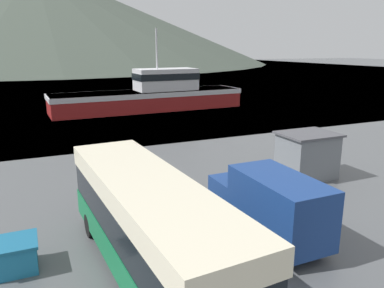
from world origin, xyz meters
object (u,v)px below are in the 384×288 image
(small_boat, at_px, (130,104))
(dock_kiosk, at_px, (307,155))
(storage_bin, at_px, (14,255))
(fishing_boat, at_px, (152,95))
(tour_bus, at_px, (148,223))
(delivery_van, at_px, (269,203))

(small_boat, bearing_deg, dock_kiosk, -164.31)
(storage_bin, bearing_deg, fishing_boat, 64.22)
(tour_bus, xyz_separation_m, fishing_boat, (10.32, 31.68, -0.08))
(small_boat, bearing_deg, tour_bus, 176.29)
(fishing_boat, distance_m, storage_bin, 32.89)
(dock_kiosk, xyz_separation_m, small_boat, (-2.81, 28.02, -0.79))
(tour_bus, relative_size, dock_kiosk, 3.31)
(small_boat, bearing_deg, delivery_van, -175.45)
(fishing_boat, xyz_separation_m, small_boat, (-2.15, 1.92, -1.27))
(tour_bus, distance_m, fishing_boat, 33.32)
(dock_kiosk, bearing_deg, small_boat, 95.72)
(fishing_boat, relative_size, storage_bin, 14.77)
(tour_bus, bearing_deg, small_boat, 72.60)
(delivery_van, relative_size, fishing_boat, 0.26)
(tour_bus, xyz_separation_m, dock_kiosk, (10.98, 5.57, -0.56))
(storage_bin, relative_size, small_boat, 0.25)
(dock_kiosk, height_order, small_boat, dock_kiosk)
(delivery_van, relative_size, small_boat, 0.98)
(delivery_van, distance_m, dock_kiosk, 7.65)
(storage_bin, bearing_deg, delivery_van, -8.46)
(delivery_van, xyz_separation_m, dock_kiosk, (5.92, 4.84, -0.07))
(fishing_boat, xyz_separation_m, storage_bin, (-14.29, -29.60, -1.23))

